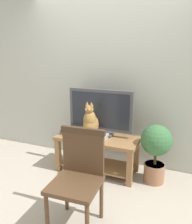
{
  "coord_description": "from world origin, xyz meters",
  "views": [
    {
      "loc": [
        1.11,
        -2.26,
        1.67
      ],
      "look_at": [
        -0.02,
        0.44,
        0.9
      ],
      "focal_mm": 36.01,
      "sensor_mm": 36.0,
      "label": 1
    }
  ],
  "objects": [
    {
      "name": "potted_plant",
      "position": [
        0.79,
        0.52,
        0.48
      ],
      "size": [
        0.4,
        0.4,
        0.79
      ],
      "color": "#9E6B4C",
      "rests_on": "ground"
    },
    {
      "name": "tv_stand",
      "position": [
        -0.02,
        0.49,
        0.36
      ],
      "size": [
        1.16,
        0.51,
        0.53
      ],
      "color": "olive",
      "rests_on": "ground"
    },
    {
      "name": "back_wall",
      "position": [
        0.0,
        0.99,
        1.4
      ],
      "size": [
        7.0,
        0.12,
        2.8
      ],
      "primitive_type": "cube",
      "color": "#B7BCB2",
      "rests_on": "ground"
    },
    {
      "name": "tv",
      "position": [
        -0.02,
        0.6,
        0.87
      ],
      "size": [
        0.94,
        0.2,
        0.66
      ],
      "color": "#4C4C51",
      "rests_on": "tv_stand"
    },
    {
      "name": "ground_plane",
      "position": [
        0.0,
        0.0,
        0.0
      ],
      "size": [
        12.0,
        12.0,
        0.0
      ],
      "primitive_type": "plane",
      "color": "#ADA393"
    },
    {
      "name": "book_stack",
      "position": [
        -0.43,
        0.44,
        0.56
      ],
      "size": [
        0.25,
        0.18,
        0.07
      ],
      "color": "#38664C",
      "rests_on": "tv_stand"
    },
    {
      "name": "wooden_chair",
      "position": [
        0.2,
        -0.51,
        0.56
      ],
      "size": [
        0.48,
        0.49,
        0.96
      ],
      "color": "#513823",
      "rests_on": "ground"
    },
    {
      "name": "media_box",
      "position": [
        -0.08,
        0.4,
        0.55
      ],
      "size": [
        0.43,
        0.3,
        0.05
      ],
      "color": "#ADADB2",
      "rests_on": "tv_stand"
    },
    {
      "name": "cat",
      "position": [
        -0.07,
        0.39,
        0.76
      ],
      "size": [
        0.19,
        0.37,
        0.48
      ],
      "color": "olive",
      "rests_on": "media_box"
    }
  ]
}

